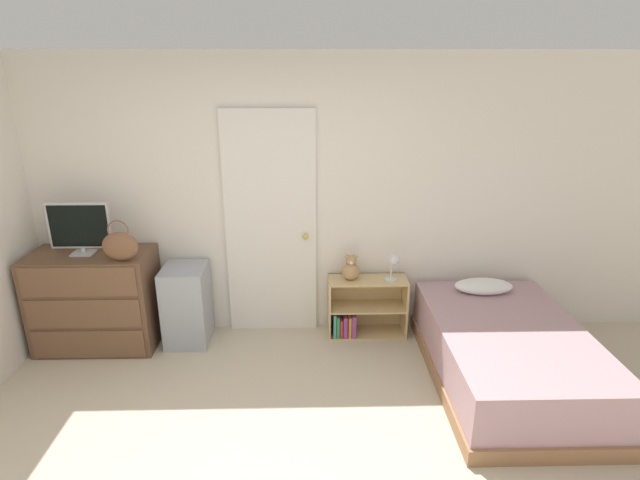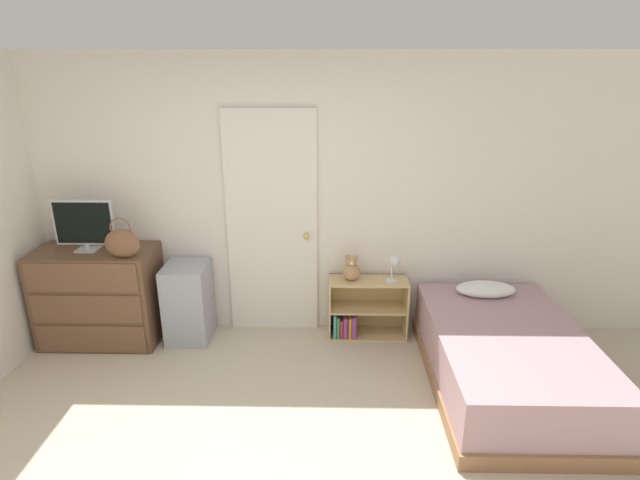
{
  "view_description": "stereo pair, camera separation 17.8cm",
  "coord_description": "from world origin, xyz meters",
  "px_view_note": "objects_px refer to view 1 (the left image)",
  "views": [
    {
      "loc": [
        0.39,
        -2.23,
        2.41
      ],
      "look_at": [
        0.49,
        1.89,
        0.98
      ],
      "focal_mm": 28.0,
      "sensor_mm": 36.0,
      "label": 1
    },
    {
      "loc": [
        0.57,
        -2.23,
        2.41
      ],
      "look_at": [
        0.49,
        1.89,
        0.98
      ],
      "focal_mm": 28.0,
      "sensor_mm": 36.0,
      "label": 2
    }
  ],
  "objects_px": {
    "bookshelf": "(361,310)",
    "bed": "(507,353)",
    "tv": "(80,228)",
    "storage_bin": "(187,305)",
    "handbag": "(120,246)",
    "teddy_bear": "(351,269)",
    "desk_lamp": "(394,262)",
    "dresser": "(96,300)"
  },
  "relations": [
    {
      "from": "storage_bin",
      "to": "bookshelf",
      "type": "distance_m",
      "value": 1.61
    },
    {
      "from": "dresser",
      "to": "bed",
      "type": "bearing_deg",
      "value": -10.45
    },
    {
      "from": "tv",
      "to": "desk_lamp",
      "type": "xyz_separation_m",
      "value": [
        2.71,
        0.09,
        -0.38
      ]
    },
    {
      "from": "bookshelf",
      "to": "bed",
      "type": "height_order",
      "value": "bed"
    },
    {
      "from": "tv",
      "to": "bookshelf",
      "type": "xyz_separation_m",
      "value": [
        2.43,
        0.14,
        -0.88
      ]
    },
    {
      "from": "dresser",
      "to": "storage_bin",
      "type": "height_order",
      "value": "dresser"
    },
    {
      "from": "storage_bin",
      "to": "desk_lamp",
      "type": "relative_size",
      "value": 2.82
    },
    {
      "from": "dresser",
      "to": "teddy_bear",
      "type": "relative_size",
      "value": 4.21
    },
    {
      "from": "bookshelf",
      "to": "desk_lamp",
      "type": "relative_size",
      "value": 2.83
    },
    {
      "from": "tv",
      "to": "desk_lamp",
      "type": "bearing_deg",
      "value": 1.89
    },
    {
      "from": "storage_bin",
      "to": "handbag",
      "type": "bearing_deg",
      "value": -152.61
    },
    {
      "from": "tv",
      "to": "desk_lamp",
      "type": "height_order",
      "value": "tv"
    },
    {
      "from": "teddy_bear",
      "to": "storage_bin",
      "type": "bearing_deg",
      "value": -177.0
    },
    {
      "from": "dresser",
      "to": "desk_lamp",
      "type": "bearing_deg",
      "value": 1.89
    },
    {
      "from": "desk_lamp",
      "to": "bed",
      "type": "distance_m",
      "value": 1.2
    },
    {
      "from": "tv",
      "to": "handbag",
      "type": "xyz_separation_m",
      "value": [
        0.39,
        -0.18,
        -0.1
      ]
    },
    {
      "from": "tv",
      "to": "desk_lamp",
      "type": "distance_m",
      "value": 2.73
    },
    {
      "from": "handbag",
      "to": "bookshelf",
      "type": "bearing_deg",
      "value": 8.73
    },
    {
      "from": "bookshelf",
      "to": "bed",
      "type": "xyz_separation_m",
      "value": [
        1.09,
        -0.78,
        0.0
      ]
    },
    {
      "from": "storage_bin",
      "to": "bookshelf",
      "type": "relative_size",
      "value": 1.0
    },
    {
      "from": "bookshelf",
      "to": "teddy_bear",
      "type": "xyz_separation_m",
      "value": [
        -0.1,
        -0.01,
        0.43
      ]
    },
    {
      "from": "teddy_bear",
      "to": "handbag",
      "type": "bearing_deg",
      "value": -171.02
    },
    {
      "from": "bookshelf",
      "to": "tv",
      "type": "bearing_deg",
      "value": -176.76
    },
    {
      "from": "storage_bin",
      "to": "bed",
      "type": "bearing_deg",
      "value": -14.42
    },
    {
      "from": "bookshelf",
      "to": "desk_lamp",
      "type": "bearing_deg",
      "value": -9.86
    },
    {
      "from": "handbag",
      "to": "teddy_bear",
      "type": "relative_size",
      "value": 1.44
    },
    {
      "from": "dresser",
      "to": "bookshelf",
      "type": "height_order",
      "value": "dresser"
    },
    {
      "from": "bookshelf",
      "to": "teddy_bear",
      "type": "distance_m",
      "value": 0.44
    },
    {
      "from": "handbag",
      "to": "storage_bin",
      "type": "bearing_deg",
      "value": 27.39
    },
    {
      "from": "desk_lamp",
      "to": "storage_bin",
      "type": "bearing_deg",
      "value": -178.85
    },
    {
      "from": "bookshelf",
      "to": "teddy_bear",
      "type": "relative_size",
      "value": 2.96
    },
    {
      "from": "dresser",
      "to": "desk_lamp",
      "type": "height_order",
      "value": "dresser"
    },
    {
      "from": "handbag",
      "to": "bed",
      "type": "height_order",
      "value": "handbag"
    },
    {
      "from": "dresser",
      "to": "teddy_bear",
      "type": "height_order",
      "value": "dresser"
    },
    {
      "from": "dresser",
      "to": "bookshelf",
      "type": "relative_size",
      "value": 1.43
    },
    {
      "from": "storage_bin",
      "to": "bed",
      "type": "xyz_separation_m",
      "value": [
        2.69,
        -0.69,
        -0.12
      ]
    },
    {
      "from": "dresser",
      "to": "storage_bin",
      "type": "xyz_separation_m",
      "value": [
        0.79,
        0.05,
        -0.08
      ]
    },
    {
      "from": "dresser",
      "to": "storage_bin",
      "type": "relative_size",
      "value": 1.43
    },
    {
      "from": "tv",
      "to": "dresser",
      "type": "bearing_deg",
      "value": 2.1
    },
    {
      "from": "bookshelf",
      "to": "bed",
      "type": "distance_m",
      "value": 1.34
    },
    {
      "from": "tv",
      "to": "storage_bin",
      "type": "xyz_separation_m",
      "value": [
        0.83,
        0.05,
        -0.76
      ]
    },
    {
      "from": "bookshelf",
      "to": "bed",
      "type": "relative_size",
      "value": 0.39
    }
  ]
}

